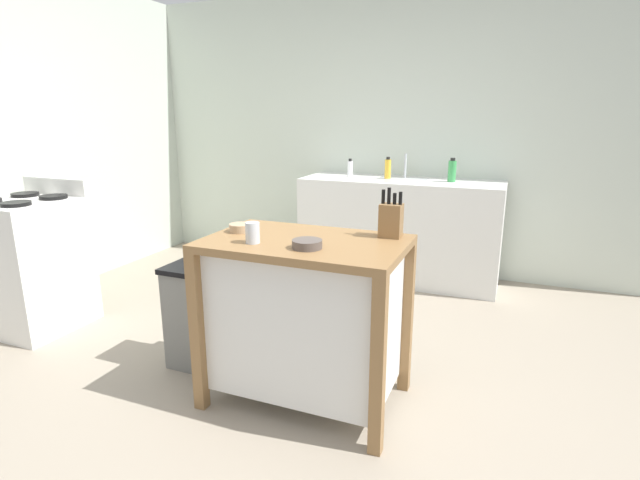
{
  "coord_description": "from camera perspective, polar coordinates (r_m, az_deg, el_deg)",
  "views": [
    {
      "loc": [
        1.18,
        -2.26,
        1.5
      ],
      "look_at": [
        0.22,
        0.09,
        0.84
      ],
      "focal_mm": 27.43,
      "sensor_mm": 36.0,
      "label": 1
    }
  ],
  "objects": [
    {
      "name": "stove",
      "position": [
        4.0,
        -30.63,
        -2.4
      ],
      "size": [
        0.6,
        0.6,
        1.04
      ],
      "color": "white",
      "rests_on": "ground"
    },
    {
      "name": "bowl_stoneware_deep",
      "position": [
        2.28,
        -1.52,
        -0.43
      ],
      "size": [
        0.14,
        0.14,
        0.04
      ],
      "color": "#564C47",
      "rests_on": "kitchen_island"
    },
    {
      "name": "bottle_spray_cleaner",
      "position": [
        4.5,
        7.91,
        8.26
      ],
      "size": [
        0.06,
        0.06,
        0.19
      ],
      "color": "yellow",
      "rests_on": "sink_counter"
    },
    {
      "name": "sink_counter",
      "position": [
        4.52,
        9.21,
        1.19
      ],
      "size": [
        1.77,
        0.6,
        0.92
      ],
      "color": "silver",
      "rests_on": "ground"
    },
    {
      "name": "knife_block",
      "position": [
        2.5,
        8.28,
        2.39
      ],
      "size": [
        0.11,
        0.09,
        0.25
      ],
      "color": "olive",
      "rests_on": "kitchen_island"
    },
    {
      "name": "wall_left",
      "position": [
        4.84,
        -27.72,
        10.66
      ],
      "size": [
        0.1,
        2.98,
        2.6
      ],
      "primitive_type": "cube",
      "color": "beige",
      "rests_on": "ground"
    },
    {
      "name": "bottle_hand_soap",
      "position": [
        4.6,
        3.53,
        8.34
      ],
      "size": [
        0.05,
        0.05,
        0.17
      ],
      "color": "white",
      "rests_on": "sink_counter"
    },
    {
      "name": "bottle_dish_soap",
      "position": [
        4.38,
        15.16,
        7.8
      ],
      "size": [
        0.07,
        0.07,
        0.2
      ],
      "color": "green",
      "rests_on": "sink_counter"
    },
    {
      "name": "ground_plane",
      "position": [
        2.96,
        -4.86,
        -15.84
      ],
      "size": [
        5.98,
        5.98,
        0.0
      ],
      "primitive_type": "plane",
      "color": "gray",
      "rests_on": "ground"
    },
    {
      "name": "drinking_cup",
      "position": [
        2.39,
        -7.87,
        0.85
      ],
      "size": [
        0.07,
        0.07,
        0.1
      ],
      "color": "silver",
      "rests_on": "kitchen_island"
    },
    {
      "name": "bowl_ceramic_small",
      "position": [
        2.63,
        -9.25,
        1.45
      ],
      "size": [
        0.12,
        0.12,
        0.04
      ],
      "color": "tan",
      "rests_on": "kitchen_island"
    },
    {
      "name": "trash_bin",
      "position": [
        3.06,
        -13.93,
        -8.6
      ],
      "size": [
        0.36,
        0.28,
        0.63
      ],
      "color": "slate",
      "rests_on": "ground"
    },
    {
      "name": "kitchen_island",
      "position": [
        2.57,
        -1.7,
        -8.42
      ],
      "size": [
        1.0,
        0.64,
        0.89
      ],
      "color": "olive",
      "rests_on": "ground"
    },
    {
      "name": "sink_faucet",
      "position": [
        4.56,
        9.91,
        8.53
      ],
      "size": [
        0.02,
        0.02,
        0.22
      ],
      "color": "#B7BCC1",
      "rests_on": "sink_counter"
    },
    {
      "name": "wall_back",
      "position": [
        4.79,
        8.02,
        12.14
      ],
      "size": [
        4.98,
        0.1,
        2.6
      ],
      "primitive_type": "cube",
      "color": "silver",
      "rests_on": "ground"
    }
  ]
}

